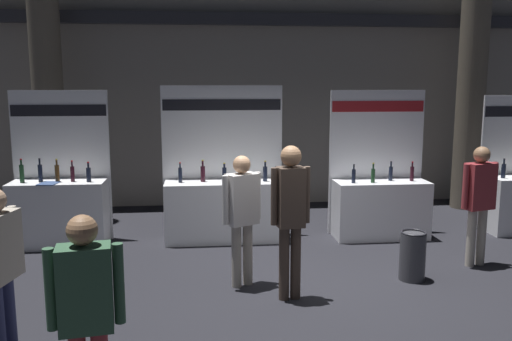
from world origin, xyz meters
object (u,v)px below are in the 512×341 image
at_px(trash_bin, 413,256).
at_px(exhibitor_booth_1, 224,203).
at_px(visitor_1, 479,195).
at_px(visitor_6, 242,209).
at_px(exhibitor_booth_2, 380,202).
at_px(visitor_7, 86,306).
at_px(exhibitor_booth_0, 60,207).
at_px(visitor_2, 290,209).

bearing_deg(trash_bin, exhibitor_booth_1, 138.78).
height_order(visitor_1, visitor_6, visitor_1).
xyz_separation_m(exhibitor_booth_1, exhibitor_booth_2, (2.60, -0.09, -0.02)).
bearing_deg(visitor_7, visitor_1, 26.05).
relative_size(exhibitor_booth_0, trash_bin, 3.76).
xyz_separation_m(exhibitor_booth_2, visitor_6, (-2.46, -1.97, 0.40)).
bearing_deg(exhibitor_booth_0, visitor_7, -73.74).
bearing_deg(visitor_7, exhibitor_booth_0, 97.88).
xyz_separation_m(exhibitor_booth_2, visitor_1, (0.88, -1.54, 0.42)).
distance_m(exhibitor_booth_1, visitor_6, 2.10).
distance_m(exhibitor_booth_1, exhibitor_booth_2, 2.60).
xyz_separation_m(exhibitor_booth_2, visitor_2, (-1.93, -2.45, 0.51)).
bearing_deg(trash_bin, exhibitor_booth_2, 83.53).
xyz_separation_m(exhibitor_booth_1, visitor_1, (3.49, -1.63, 0.40)).
height_order(exhibitor_booth_0, visitor_7, exhibitor_booth_0).
relative_size(exhibitor_booth_1, visitor_6, 1.50).
bearing_deg(exhibitor_booth_0, visitor_1, -14.72).
bearing_deg(exhibitor_booth_2, trash_bin, -96.47).
bearing_deg(visitor_2, exhibitor_booth_0, 133.89).
height_order(exhibitor_booth_0, visitor_6, exhibitor_booth_0).
distance_m(visitor_1, visitor_6, 3.37).
bearing_deg(exhibitor_booth_0, visitor_6, -36.53).
xyz_separation_m(exhibitor_booth_1, visitor_7, (-1.19, -4.84, 0.37)).
relative_size(exhibitor_booth_1, visitor_7, 1.52).
bearing_deg(trash_bin, visitor_1, 22.22).
distance_m(exhibitor_booth_0, visitor_6, 3.42).
height_order(exhibitor_booth_0, visitor_2, exhibitor_booth_0).
bearing_deg(visitor_2, exhibitor_booth_1, 96.29).
bearing_deg(trash_bin, visitor_2, -164.80).
bearing_deg(visitor_2, visitor_6, 128.94).
bearing_deg(exhibitor_booth_0, trash_bin, -22.42).
height_order(exhibitor_booth_1, visitor_2, exhibitor_booth_1).
height_order(trash_bin, visitor_1, visitor_1).
bearing_deg(visitor_1, exhibitor_booth_2, -75.84).
height_order(exhibitor_booth_0, exhibitor_booth_2, exhibitor_booth_0).
bearing_deg(exhibitor_booth_2, visitor_1, -60.07).
relative_size(exhibitor_booth_2, visitor_6, 1.46).
height_order(exhibitor_booth_1, trash_bin, exhibitor_booth_1).
bearing_deg(exhibitor_booth_2, visitor_7, -128.66).
bearing_deg(exhibitor_booth_2, visitor_6, -141.39).
relative_size(visitor_6, visitor_7, 1.02).
bearing_deg(visitor_7, exhibitor_booth_2, 42.96).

